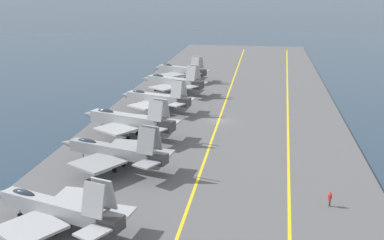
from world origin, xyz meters
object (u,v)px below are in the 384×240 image
object	(u,v)px
parked_jet_third	(127,120)
parked_jet_fourth	(155,99)
parked_jet_fifth	(172,82)
crew_red_vest	(330,198)
parked_jet_sixth	(180,70)
parked_jet_nearest	(56,208)
parked_jet_second	(114,151)

from	to	relation	value
parked_jet_third	parked_jet_fourth	xyz separation A→B (m)	(16.37, -0.84, -0.30)
parked_jet_fifth	crew_red_vest	world-z (taller)	parked_jet_fifth
parked_jet_fourth	parked_jet_sixth	xyz separation A→B (m)	(31.04, 0.75, 0.03)
parked_jet_nearest	parked_jet_third	xyz separation A→B (m)	(30.38, 1.31, 0.50)
parked_jet_nearest	parked_jet_sixth	bearing A→B (deg)	0.90
parked_jet_fifth	parked_jet_sixth	bearing A→B (deg)	4.04
parked_jet_nearest	parked_jet_fourth	bearing A→B (deg)	0.58
parked_jet_nearest	parked_jet_sixth	xyz separation A→B (m)	(77.79, 1.22, 0.24)
parked_jet_nearest	parked_jet_second	size ratio (longest dim) A/B	0.99
parked_jet_third	parked_jet_fifth	bearing A→B (deg)	-2.12
parked_jet_nearest	parked_jet_second	world-z (taller)	parked_jet_second
parked_jet_third	crew_red_vest	xyz separation A→B (m)	(-21.04, -29.06, -1.82)
parked_jet_fifth	parked_jet_fourth	bearing A→B (deg)	178.74
parked_jet_nearest	parked_jet_fourth	world-z (taller)	parked_jet_fourth
parked_jet_third	parked_jet_fifth	size ratio (longest dim) A/B	1.10
parked_jet_second	crew_red_vest	world-z (taller)	parked_jet_second
parked_jet_second	crew_red_vest	size ratio (longest dim) A/B	9.74
parked_jet_sixth	crew_red_vest	bearing A→B (deg)	-157.05
parked_jet_nearest	parked_jet_third	bearing A→B (deg)	2.46
parked_jet_second	parked_jet_third	world-z (taller)	parked_jet_third
parked_jet_sixth	crew_red_vest	world-z (taller)	parked_jet_sixth
parked_jet_second	parked_jet_third	size ratio (longest dim) A/B	0.96
parked_jet_second	parked_jet_fourth	distance (m)	30.15
parked_jet_second	parked_jet_third	distance (m)	13.91
parked_jet_sixth	parked_jet_third	bearing A→B (deg)	179.90
parked_jet_nearest	parked_jet_fourth	distance (m)	46.75
parked_jet_third	parked_jet_fifth	world-z (taller)	parked_jet_fifth
parked_jet_nearest	parked_jet_second	distance (m)	16.65
parked_jet_fourth	parked_jet_sixth	distance (m)	31.05
parked_jet_fourth	parked_jet_sixth	size ratio (longest dim) A/B	1.00
parked_jet_second	parked_jet_fifth	bearing A→B (deg)	1.12
parked_jet_third	crew_red_vest	size ratio (longest dim) A/B	10.12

